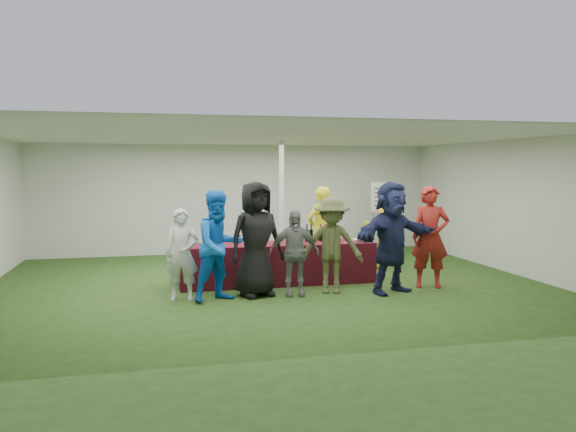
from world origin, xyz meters
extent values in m
plane|color=#284719|center=(0.00, 0.00, 0.00)|extent=(60.00, 60.00, 0.00)
plane|color=white|center=(0.00, 4.00, 1.35)|extent=(10.00, 0.00, 10.00)
plane|color=white|center=(0.00, -4.00, 1.35)|extent=(10.00, 0.00, 10.00)
plane|color=white|center=(5.00, 0.00, 1.35)|extent=(0.00, 8.00, 8.00)
plane|color=white|center=(0.00, 0.00, 2.70)|extent=(10.00, 10.00, 0.00)
cylinder|color=silver|center=(0.50, 1.20, 1.35)|extent=(0.10, 0.10, 2.70)
cube|color=#58121A|center=(0.17, 0.06, 0.38)|extent=(3.60, 0.80, 0.75)
cylinder|color=black|center=(0.45, 0.20, 0.86)|extent=(0.07, 0.07, 0.22)
cylinder|color=black|center=(0.45, 0.20, 1.01)|extent=(0.03, 0.03, 0.08)
cylinder|color=maroon|center=(0.45, 0.20, 1.06)|extent=(0.03, 0.03, 0.02)
cylinder|color=black|center=(0.61, 0.23, 0.86)|extent=(0.07, 0.07, 0.22)
cylinder|color=black|center=(0.61, 0.23, 1.01)|extent=(0.03, 0.03, 0.08)
cylinder|color=maroon|center=(0.61, 0.23, 1.06)|extent=(0.03, 0.03, 0.02)
cylinder|color=black|center=(0.76, 0.17, 0.86)|extent=(0.07, 0.07, 0.22)
cylinder|color=black|center=(0.76, 0.17, 1.01)|extent=(0.03, 0.03, 0.08)
cylinder|color=maroon|center=(0.76, 0.17, 1.06)|extent=(0.03, 0.03, 0.02)
cylinder|color=black|center=(0.86, 0.21, 0.86)|extent=(0.07, 0.07, 0.22)
cylinder|color=black|center=(0.86, 0.21, 1.01)|extent=(0.03, 0.03, 0.08)
cylinder|color=maroon|center=(0.86, 0.21, 1.06)|extent=(0.03, 0.03, 0.02)
cylinder|color=black|center=(1.03, 0.18, 0.86)|extent=(0.07, 0.07, 0.22)
cylinder|color=black|center=(1.03, 0.18, 1.01)|extent=(0.03, 0.03, 0.08)
cylinder|color=maroon|center=(1.03, 0.18, 1.06)|extent=(0.03, 0.03, 0.02)
cylinder|color=black|center=(1.13, 0.19, 0.86)|extent=(0.07, 0.07, 0.22)
cylinder|color=black|center=(1.13, 0.19, 1.01)|extent=(0.03, 0.03, 0.08)
cylinder|color=maroon|center=(1.13, 0.19, 1.06)|extent=(0.03, 0.03, 0.02)
cylinder|color=silver|center=(-1.18, -0.17, 0.75)|extent=(0.06, 0.06, 0.00)
cylinder|color=silver|center=(-1.18, -0.17, 0.79)|extent=(0.01, 0.01, 0.07)
cylinder|color=silver|center=(-1.18, -0.17, 0.87)|extent=(0.06, 0.06, 0.08)
cylinder|color=#440709|center=(-1.18, -0.17, 0.84)|extent=(0.05, 0.05, 0.02)
cylinder|color=silver|center=(-0.98, -0.20, 0.75)|extent=(0.06, 0.06, 0.00)
cylinder|color=silver|center=(-0.98, -0.20, 0.79)|extent=(0.01, 0.01, 0.07)
cylinder|color=silver|center=(-0.98, -0.20, 0.87)|extent=(0.06, 0.06, 0.08)
cylinder|color=silver|center=(-0.66, -0.18, 0.75)|extent=(0.06, 0.06, 0.00)
cylinder|color=silver|center=(-0.66, -0.18, 0.79)|extent=(0.01, 0.01, 0.07)
cylinder|color=silver|center=(-0.66, -0.18, 0.87)|extent=(0.06, 0.06, 0.08)
cylinder|color=#440709|center=(-0.66, -0.18, 0.84)|extent=(0.05, 0.05, 0.02)
cylinder|color=silver|center=(-0.17, -0.24, 0.75)|extent=(0.06, 0.06, 0.00)
cylinder|color=silver|center=(-0.17, -0.24, 0.79)|extent=(0.01, 0.01, 0.07)
cylinder|color=silver|center=(-0.17, -0.24, 0.87)|extent=(0.06, 0.06, 0.08)
cylinder|color=#440709|center=(-0.17, -0.24, 0.84)|extent=(0.05, 0.05, 0.02)
cylinder|color=silver|center=(1.42, -0.18, 0.75)|extent=(0.06, 0.06, 0.00)
cylinder|color=silver|center=(1.42, -0.18, 0.79)|extent=(0.01, 0.01, 0.07)
cylinder|color=silver|center=(1.42, -0.18, 0.87)|extent=(0.06, 0.06, 0.08)
cylinder|color=#440709|center=(1.42, -0.18, 0.84)|extent=(0.05, 0.05, 0.02)
cylinder|color=silver|center=(0.23, 0.14, 0.85)|extent=(0.07, 0.07, 0.20)
cylinder|color=silver|center=(0.23, 0.14, 0.96)|extent=(0.03, 0.03, 0.03)
cube|color=white|center=(1.79, 0.11, 0.77)|extent=(0.25, 0.18, 0.03)
cylinder|color=slate|center=(1.76, -0.16, 0.84)|extent=(0.22, 0.22, 0.18)
cylinder|color=slate|center=(2.99, 2.42, 0.55)|extent=(0.02, 0.02, 1.10)
cylinder|color=slate|center=(3.39, 2.42, 0.55)|extent=(0.02, 0.02, 1.10)
cube|color=white|center=(3.19, 2.42, 1.45)|extent=(0.50, 0.02, 0.70)
cube|color=black|center=(3.19, 2.41, 1.65)|extent=(0.36, 0.01, 0.02)
cube|color=black|center=(3.19, 2.41, 1.55)|extent=(0.36, 0.01, 0.02)
cube|color=black|center=(3.19, 2.41, 1.45)|extent=(0.36, 0.01, 0.02)
cube|color=black|center=(3.19, 2.41, 1.35)|extent=(0.36, 0.01, 0.02)
cube|color=black|center=(3.19, 2.41, 1.25)|extent=(0.36, 0.01, 0.02)
imported|color=yellow|center=(1.22, 0.82, 0.88)|extent=(0.76, 0.65, 1.76)
imported|color=gold|center=(2.66, 1.07, 0.87)|extent=(0.85, 0.67, 1.75)
imported|color=silver|center=(-1.61, -0.86, 0.74)|extent=(0.59, 0.43, 1.49)
imported|color=blue|center=(-1.03, -1.05, 0.89)|extent=(1.07, 0.97, 1.78)
imported|color=black|center=(-0.40, -0.85, 0.96)|extent=(1.07, 0.86, 1.92)
imported|color=slate|center=(0.23, -0.96, 0.72)|extent=(0.88, 0.43, 1.45)
imported|color=#474C28|center=(0.90, -0.93, 0.82)|extent=(1.18, 0.85, 1.65)
imported|color=#1A1F43|center=(1.89, -1.15, 0.96)|extent=(1.86, 1.17, 1.92)
imported|color=maroon|center=(2.75, -0.90, 0.91)|extent=(0.77, 0.63, 1.82)
camera|label=1|loc=(-2.00, -9.97, 2.15)|focal=35.00mm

